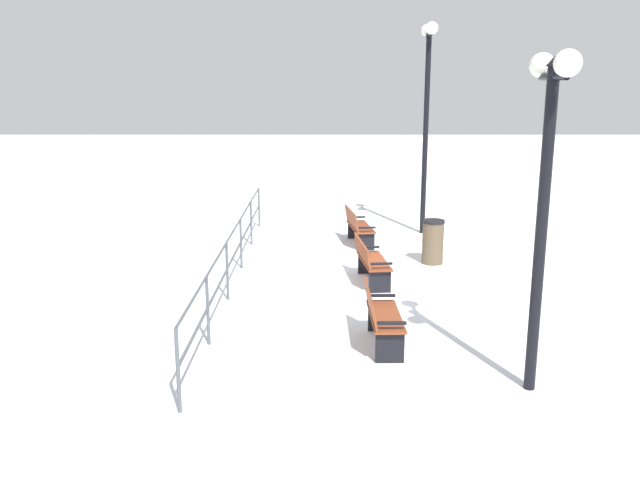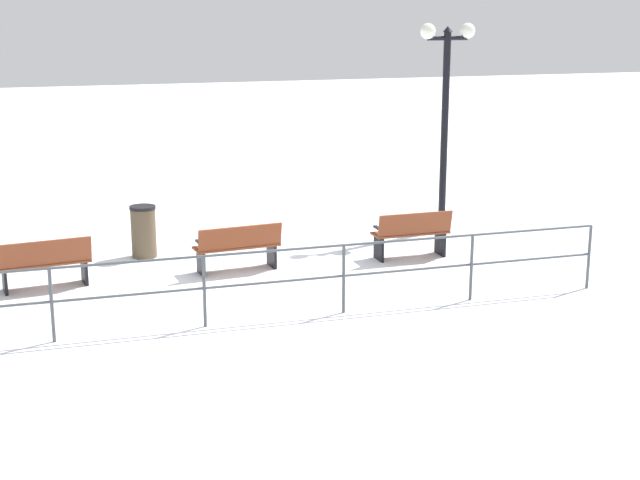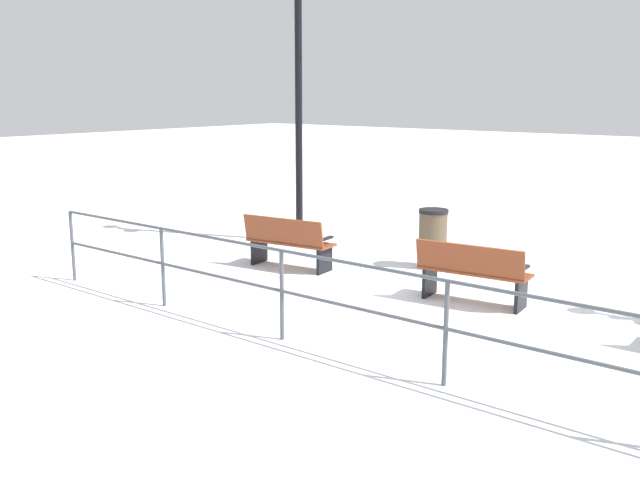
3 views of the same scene
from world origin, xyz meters
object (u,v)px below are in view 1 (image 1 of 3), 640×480
Objects in this scene: bench_nearest at (380,316)px; lamppost_near at (546,161)px; trash_bin at (432,242)px; bench_second at (370,260)px; lamppost_middle at (426,91)px; bench_third at (357,226)px.

bench_nearest is 0.34× the size of lamppost_near.
trash_bin is at bearing 92.26° from lamppost_near.
bench_second is 0.29× the size of lamppost_middle.
trash_bin is (1.56, -1.81, 0.04)m from bench_third.
lamppost_near reaches higher than bench_nearest.
bench_second is at bearing -110.78° from lamppost_middle.
lamppost_near is 4.34× the size of trash_bin.
bench_nearest is 3.28m from bench_second.
bench_third is at bearing 88.93° from bench_nearest.
bench_nearest reaches higher than bench_second.
lamppost_middle is (0.00, 9.29, 0.74)m from lamppost_near.
bench_third reaches higher than bench_second.
bench_second is 1.01× the size of bench_third.
lamppost_near is at bearing -90.00° from lamppost_middle.
trash_bin is (1.49, 1.48, 0.03)m from bench_second.
lamppost_middle is at bearing 76.05° from bench_nearest.
bench_third is at bearing 85.38° from bench_second.
trash_bin reaches higher than bench_second.
lamppost_near is at bearing -39.16° from bench_nearest.
lamppost_near is 9.32m from lamppost_middle.
bench_third is at bearing 130.71° from trash_bin.
lamppost_middle is at bearing 85.48° from trash_bin.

